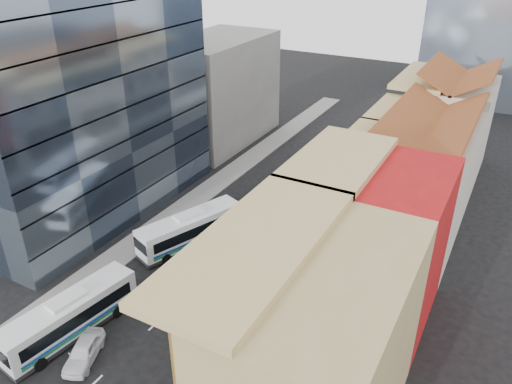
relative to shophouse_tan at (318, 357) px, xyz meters
The scene contains 13 objects.
sidewalk_right 18.82m from the shophouse_tan, 107.93° to the left, with size 3.00×90.00×0.15m, color slate.
sidewalk_left 28.82m from the shophouse_tan, 142.93° to the left, with size 3.00×90.00×0.15m, color slate.
shophouse_tan is the anchor object (origin of this frame).
shophouse_red 12.00m from the shophouse_tan, 90.00° to the left, with size 8.00×10.00×12.00m, color #AD1314.
shophouse_cream_near 21.52m from the shophouse_tan, 90.00° to the left, with size 8.00×9.00×10.00m, color beige.
shophouse_cream_mid 30.52m from the shophouse_tan, 90.00° to the left, with size 8.00×9.00×10.00m, color beige.
shophouse_cream_far 41.00m from the shophouse_tan, 90.00° to the left, with size 8.00×12.00×11.00m, color beige.
office_tower 35.19m from the shophouse_tan, 155.70° to the left, with size 12.00×26.00×30.00m, color #364255.
office_block_far 47.64m from the shophouse_tan, 129.04° to the left, with size 10.00×18.00×14.00m, color gray.
bus_left_near 19.19m from the shophouse_tan, behind, with size 2.46×10.49×3.36m, color silver, non-canonical shape.
bus_left_far 22.51m from the shophouse_tan, 144.11° to the left, with size 2.46×10.49×3.37m, color white, non-canonical shape.
bus_right 21.61m from the shophouse_tan, 122.36° to the left, with size 2.50×10.65×3.42m, color white, non-canonical shape.
sedan_left 17.07m from the shophouse_tan, behind, with size 1.72×4.26×1.45m, color white.
Camera 1 is at (20.44, -13.83, 26.51)m, focal length 35.00 mm.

